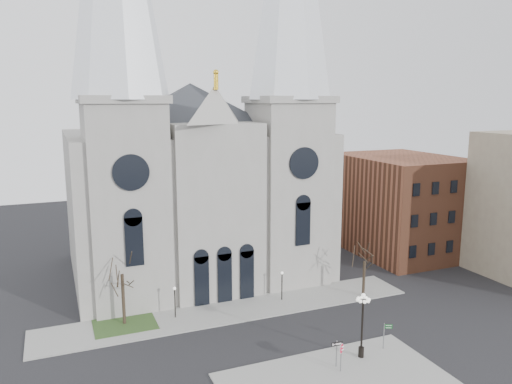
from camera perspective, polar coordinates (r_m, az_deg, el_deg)
name	(u,v)px	position (r m, az deg, el deg)	size (l,w,h in m)	color
ground	(276,361)	(45.05, 2.28, -18.70)	(160.00, 160.00, 0.00)	black
sidewalk_near	(337,383)	(42.47, 9.24, -20.70)	(18.00, 10.00, 0.14)	gray
sidewalk_far	(232,310)	(54.16, -2.71, -13.37)	(40.00, 6.00, 0.14)	gray
grass_patch	(125,324)	(52.76, -14.79, -14.37)	(6.00, 5.00, 0.18)	#2E4A1F
cathedral	(198,129)	(60.93, -6.66, 7.15)	(33.00, 26.66, 54.00)	gray
bg_building_brick	(400,204)	(75.62, 16.17, -1.34)	(14.00, 18.00, 14.00)	brown
tree_left	(122,271)	(50.73, -15.08, -8.73)	(3.20, 3.20, 7.50)	#2D2219
tree_right	(365,259)	(57.43, 12.31, -7.50)	(3.20, 3.20, 6.00)	#2D2219
ped_lamp_left	(175,297)	(52.19, -9.27, -11.75)	(0.32, 0.32, 3.26)	black
ped_lamp_right	(282,281)	(55.86, 2.99, -10.10)	(0.32, 0.32, 3.26)	black
stop_sign	(341,351)	(42.99, 9.71, -17.51)	(0.85, 0.28, 2.46)	slate
globe_lamp	(363,317)	(44.60, 12.08, -13.83)	(1.64, 1.64, 5.79)	black
one_way_sign	(337,349)	(43.69, 9.20, -17.31)	(1.01, 0.13, 2.30)	slate
street_name_sign	(385,334)	(47.36, 14.51, -15.42)	(0.70, 0.36, 2.38)	slate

